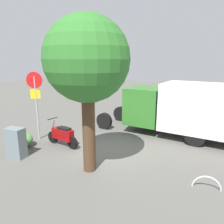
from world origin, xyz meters
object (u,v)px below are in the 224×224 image
at_px(motorcycle, 63,135).
at_px(utility_cabinet, 16,143).
at_px(box_truck_near, 188,107).
at_px(stop_sign, 36,95).
at_px(street_tree, 87,61).
at_px(bike_rack_hoop, 206,189).

bearing_deg(motorcycle, utility_cabinet, 70.04).
relative_size(box_truck_near, utility_cabinet, 6.62).
distance_m(stop_sign, street_tree, 4.40).
bearing_deg(motorcycle, bike_rack_hoop, -179.07).
distance_m(motorcycle, stop_sign, 2.31).
distance_m(street_tree, bike_rack_hoop, 5.35).
bearing_deg(motorcycle, street_tree, 157.74).
relative_size(box_truck_near, street_tree, 1.54).
relative_size(box_truck_near, bike_rack_hoop, 9.40).
relative_size(utility_cabinet, bike_rack_hoop, 1.42).
distance_m(box_truck_near, stop_sign, 7.30).
bearing_deg(stop_sign, motorcycle, 174.89).
relative_size(street_tree, bike_rack_hoop, 6.10).
xyz_separation_m(motorcycle, street_tree, (-2.25, 1.26, 3.22)).
xyz_separation_m(box_truck_near, bike_rack_hoop, (-1.28, 4.35, -1.53)).
relative_size(stop_sign, street_tree, 0.63).
bearing_deg(box_truck_near, stop_sign, 32.97).
height_order(box_truck_near, utility_cabinet, box_truck_near).
height_order(motorcycle, street_tree, street_tree).
xyz_separation_m(box_truck_near, motorcycle, (4.73, 3.70, -1.01)).
bearing_deg(utility_cabinet, motorcycle, -116.98).
bearing_deg(bike_rack_hoop, motorcycle, -6.09).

